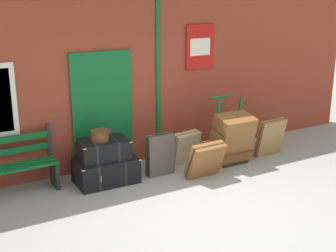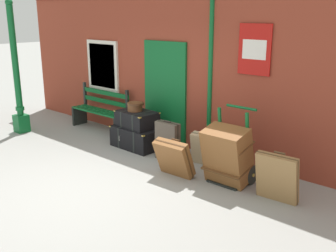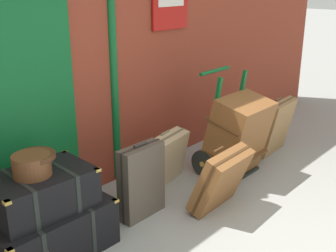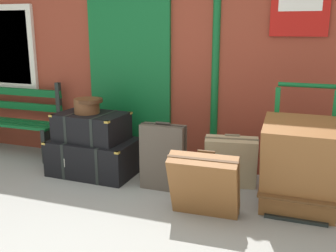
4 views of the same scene
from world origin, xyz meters
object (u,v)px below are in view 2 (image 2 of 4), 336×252
round_hatbox (135,106)px  porters_trolley (233,164)px  steamer_trunk_base (138,137)px  suitcase_umber (168,141)px  suitcase_oxblood (174,158)px  suitcase_caramel (277,178)px  lamp_post (17,84)px  large_brown_trunk (227,155)px  suitcase_olive (207,149)px  platform_bench (101,111)px  steamer_trunk_middle (137,119)px

round_hatbox → porters_trolley: size_ratio=0.28×
steamer_trunk_base → suitcase_umber: suitcase_umber is taller
suitcase_oxblood → suitcase_caramel: bearing=9.7°
suitcase_umber → lamp_post: bearing=-166.9°
porters_trolley → large_brown_trunk: bearing=-90.0°
suitcase_umber → suitcase_oxblood: (0.59, -0.51, -0.04)m
suitcase_caramel → suitcase_oxblood: size_ratio=1.17×
porters_trolley → suitcase_umber: bearing=-179.9°
lamp_post → steamer_trunk_base: bearing=20.1°
porters_trolley → suitcase_olive: (-0.72, 0.29, 0.02)m
suitcase_oxblood → round_hatbox: bearing=157.2°
platform_bench → steamer_trunk_base: (1.55, -0.32, -0.23)m
steamer_trunk_middle → suitcase_caramel: (3.26, -0.39, -0.21)m
round_hatbox → suitcase_olive: 1.79m
round_hatbox → suitcase_umber: bearing=-9.3°
steamer_trunk_middle → large_brown_trunk: size_ratio=0.89×
platform_bench → large_brown_trunk: platform_bench is taller
steamer_trunk_base → suitcase_oxblood: size_ratio=1.59×
steamer_trunk_middle → suitcase_caramel: suitcase_caramel is taller
steamer_trunk_middle → porters_trolley: porters_trolley is taller
large_brown_trunk → suitcase_caramel: 0.89m
steamer_trunk_base → porters_trolley: porters_trolley is taller
steamer_trunk_base → platform_bench: bearing=168.2°
porters_trolley → suitcase_olive: 0.78m
lamp_post → platform_bench: lamp_post is taller
steamer_trunk_base → large_brown_trunk: size_ratio=1.07×
platform_bench → suitcase_umber: 2.54m
suitcase_umber → suitcase_caramel: 2.30m
suitcase_olive → lamp_post: bearing=-165.3°
porters_trolley → large_brown_trunk: porters_trolley is taller
lamp_post → suitcase_olive: bearing=14.7°
round_hatbox → suitcase_caramel: 3.36m
steamer_trunk_base → suitcase_caramel: size_ratio=1.36×
steamer_trunk_base → suitcase_umber: size_ratio=1.35×
steamer_trunk_base → round_hatbox: 0.63m
platform_bench → steamer_trunk_middle: (1.53, -0.31, 0.14)m
steamer_trunk_base → suitcase_caramel: 3.26m
steamer_trunk_middle → suitcase_oxblood: bearing=-23.4°
suitcase_olive → suitcase_caramel: bearing=-17.6°
large_brown_trunk → steamer_trunk_middle: bearing=172.0°
platform_bench → porters_trolley: bearing=-6.9°
lamp_post → suitcase_oxblood: bearing=4.7°
lamp_post → steamer_trunk_middle: (2.74, 1.03, -0.53)m
suitcase_umber → round_hatbox: bearing=170.7°
porters_trolley → large_brown_trunk: 0.27m
porters_trolley → suitcase_umber: 1.41m
steamer_trunk_base → suitcase_umber: bearing=-9.1°
round_hatbox → lamp_post: bearing=-159.1°
suitcase_oxblood → porters_trolley: bearing=32.2°
porters_trolley → suitcase_umber: size_ratio=1.59×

